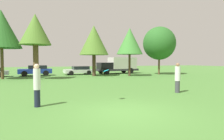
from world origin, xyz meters
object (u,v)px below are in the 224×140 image
Objects in this scene: person_catcher at (178,78)px; delivery_truck_black at (118,65)px; tree_1 at (1,29)px; tree_2 at (35,30)px; frisbee at (106,71)px; tree_4 at (130,41)px; parked_car_blue at (36,70)px; parked_car_white at (79,70)px; tree_3 at (94,40)px; tree_5 at (159,43)px; person_thrower at (37,85)px.

delivery_truck_black is (3.61, 17.83, 0.41)m from person_catcher.
tree_1 is 1.14× the size of delivery_truck_black.
tree_2 is at bearing -62.00° from person_catcher.
tree_4 is (8.03, 13.73, 2.97)m from frisbee.
parked_car_blue reaches higher than parked_car_white.
frisbee is 0.04× the size of tree_2.
tree_2 is 13.61m from delivery_truck_black.
tree_1 is 1.08× the size of tree_2.
delivery_truck_black is at bearing 179.95° from parked_car_white.
tree_3 reaches higher than frisbee.
tree_5 is (9.53, -0.57, -0.11)m from tree_3.
frisbee is 16.06m from tree_3.
person_catcher is at bearing 10.24° from frisbee.
tree_4 reaches higher than delivery_truck_black.
tree_3 is 0.95× the size of tree_5.
frisbee is 16.66m from tree_1.
frisbee is 0.07× the size of parked_car_blue.
parked_car_blue is (-0.25, 18.54, -0.22)m from person_thrower.
tree_2 is 7.31m from tree_3.
person_catcher is (8.04, 0.82, -0.02)m from person_thrower.
tree_3 is 1.59× the size of parked_car_white.
parked_car_blue is at bearing 91.03° from tree_2.
parked_car_blue is at bearing -70.77° from person_catcher.
person_thrower is 13.70m from tree_2.
tree_5 is (19.85, -0.06, -0.88)m from tree_1.
person_thrower is at bearing -0.00° from person_catcher.
tree_5 is (8.28, 13.85, 3.53)m from person_catcher.
person_catcher is 15.30m from tree_2.
tree_1 is 16.18m from delivery_truck_black.
parked_car_white is at bearing 43.31° from tree_2.
tree_4 is 0.95× the size of delivery_truck_black.
parked_car_white is (5.73, -0.19, -0.09)m from parked_car_blue.
tree_1 reaches higher than parked_car_blue.
person_catcher is 17.71m from parked_car_white.
tree_5 is at bearing 136.60° from delivery_truck_black.
tree_5 is 6.89m from delivery_truck_black.
tree_4 is 5.93m from delivery_truck_black.
person_thrower is at bearing -129.12° from tree_4.
parked_car_white is 0.63× the size of delivery_truck_black.
parked_car_white is (2.41, 18.42, -0.87)m from frisbee.
tree_5 is at bearing 158.32° from parked_car_white.
person_thrower is 22.23m from tree_5.
tree_1 is 3.79m from tree_2.
delivery_truck_black reaches higher than parked_car_blue.
person_thrower is 17.08m from tree_3.
frisbee is (3.08, -0.07, 0.55)m from person_thrower.
tree_3 is 9.55m from tree_5.
parked_car_blue is 0.65× the size of delivery_truck_black.
person_catcher reaches higher than frisbee.
tree_1 is at bearing 175.81° from tree_4.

